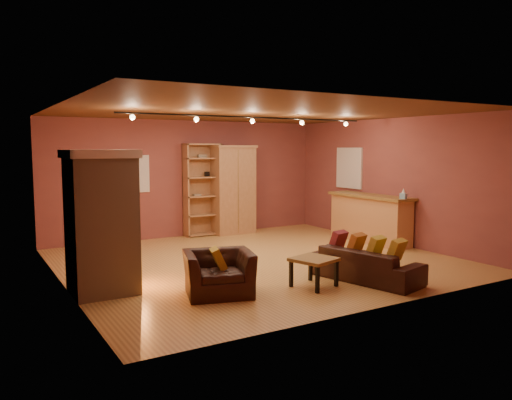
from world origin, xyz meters
TOP-DOWN VIEW (x-y plane):
  - floor at (0.00, 0.00)m, footprint 7.00×7.00m
  - ceiling at (0.00, 0.00)m, footprint 7.00×7.00m
  - back_wall at (0.00, 3.25)m, footprint 7.00×0.02m
  - left_wall at (-3.50, 0.00)m, footprint 0.02×6.50m
  - right_wall at (3.50, 0.00)m, footprint 0.02×6.50m
  - fireplace at (-3.04, -0.60)m, footprint 1.01×0.98m
  - back_window at (-1.30, 3.23)m, footprint 0.56×0.04m
  - bookcase at (0.27, 3.13)m, footprint 0.92×0.36m
  - armoire at (1.05, 2.97)m, footprint 1.09×0.62m
  - bar_counter at (3.20, 0.36)m, footprint 0.61×2.27m
  - tissue_box at (3.15, -0.67)m, footprint 0.14×0.14m
  - right_window at (3.47, 1.40)m, footprint 0.05×0.90m
  - loveseat at (0.78, -2.10)m, footprint 0.94×1.89m
  - armchair at (-1.62, -1.58)m, footprint 1.12×0.89m
  - coffee_table at (-0.16, -1.97)m, footprint 0.74×0.74m
  - track_rail at (0.00, 0.20)m, footprint 5.20×0.09m

SIDE VIEW (x-z plane):
  - floor at x=0.00m, z-range 0.00..0.00m
  - loveseat at x=0.78m, z-range -0.01..0.75m
  - coffee_table at x=-0.16m, z-range 0.16..0.61m
  - armchair at x=-1.62m, z-range 0.00..0.86m
  - bar_counter at x=3.20m, z-range 0.01..1.09m
  - fireplace at x=-3.04m, z-range 0.00..2.12m
  - armoire at x=1.05m, z-range 0.00..2.21m
  - bookcase at x=0.27m, z-range 0.02..2.27m
  - tissue_box at x=3.15m, z-range 1.07..1.28m
  - back_wall at x=0.00m, z-range 0.00..2.80m
  - left_wall at x=-3.50m, z-range 0.00..2.80m
  - right_wall at x=3.50m, z-range 0.00..2.80m
  - back_window at x=-1.30m, z-range 1.12..1.98m
  - right_window at x=3.47m, z-range 1.15..2.15m
  - track_rail at x=0.00m, z-range 2.62..2.75m
  - ceiling at x=0.00m, z-range 2.80..2.80m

